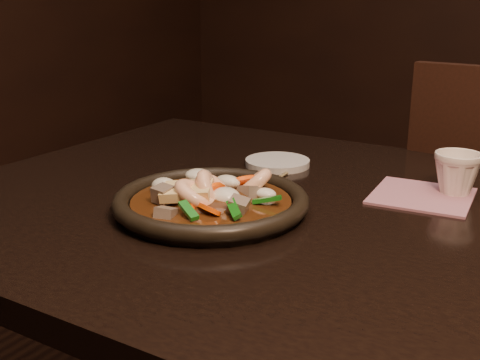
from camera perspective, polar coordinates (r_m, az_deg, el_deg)
The scene contains 7 objects.
table at distance 0.93m, azimuth 16.82°, elevation -8.82°, with size 1.60×0.90×0.75m.
plate at distance 0.92m, azimuth -2.76°, elevation -2.16°, with size 0.30×0.30×0.03m.
stirfry at distance 0.92m, azimuth -2.74°, elevation -1.63°, with size 0.22×0.22×0.07m.
saucer_left at distance 1.18m, azimuth 3.57°, elevation 1.66°, with size 0.13×0.13×0.01m, color beige.
tea_cup at distance 1.06m, azimuth 19.88°, elevation 0.68°, with size 0.08×0.07×0.08m, color silver.
chopsticks at distance 1.08m, azimuth 3.43°, elevation 0.07°, with size 0.02×0.21×0.01m.
napkin at distance 1.04m, azimuth 16.87°, elevation -1.45°, with size 0.16×0.16×0.00m, color #A56574.
Camera 1 is at (0.19, -0.82, 1.07)m, focal length 45.00 mm.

